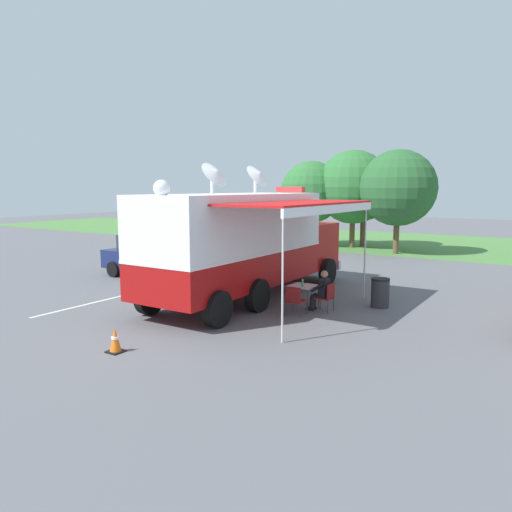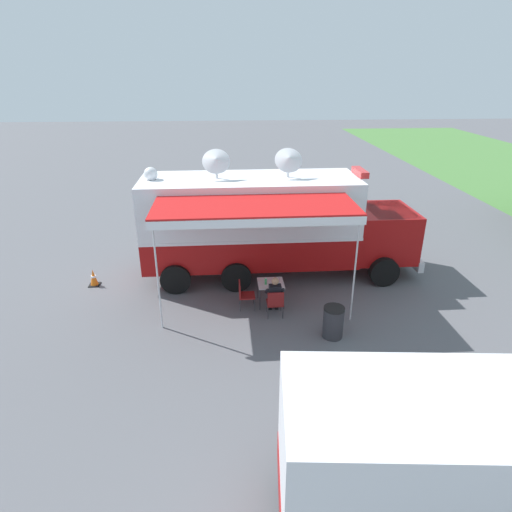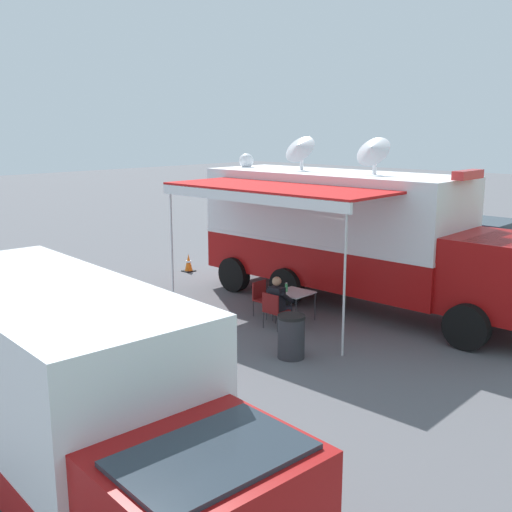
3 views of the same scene
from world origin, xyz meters
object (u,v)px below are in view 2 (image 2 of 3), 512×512
Objects in this scene: car_far_corner at (337,195)px; car_behind_truck at (283,204)px; seated_responder at (275,294)px; folding_chair_at_table at (275,302)px; command_truck at (272,222)px; folding_table at (271,284)px; support_truck at (494,471)px; folding_chair_beside_table at (244,293)px; water_bottle at (266,281)px; trash_bin at (333,322)px; traffic_cone at (94,278)px.

car_behind_truck is at bearing -63.21° from car_far_corner.
car_behind_truck is (-8.46, 1.32, 0.23)m from seated_responder.
folding_chair_at_table is at bearing -22.81° from car_far_corner.
command_truck is 2.54m from folding_table.
folding_chair_at_table is 0.70× the size of seated_responder.
folding_table is at bearing -9.95° from car_behind_truck.
folding_chair_at_table is 7.21m from support_truck.
folding_table is at bearing 103.26° from folding_chair_beside_table.
support_truck is 15.41m from car_behind_truck.
water_bottle is 0.26× the size of folding_chair_at_table.
trash_bin is (1.12, 1.47, -0.06)m from folding_chair_at_table.
car_behind_truck is at bearing 168.56° from command_truck.
water_bottle is 0.26× the size of folding_chair_beside_table.
water_bottle is 0.39× the size of traffic_cone.
traffic_cone is (-3.57, -7.40, -0.18)m from trash_bin.
car_far_corner is at bearing 166.07° from trash_bin.
car_far_corner is (-10.13, 4.26, 0.37)m from folding_chair_at_table.
folding_table is 0.93× the size of folding_chair_at_table.
car_far_corner is (-7.68, 10.19, 0.60)m from traffic_cone.
car_behind_truck is (-15.36, -1.16, -0.51)m from support_truck.
trash_bin is at bearing 54.14° from folding_chair_beside_table.
folding_chair_at_table is at bearing 56.44° from folding_chair_beside_table.
traffic_cone is (-1.74, -5.71, -0.55)m from water_bottle.
water_bottle is (2.27, -0.40, -1.11)m from command_truck.
seated_responder is 0.29× the size of car_far_corner.
command_truck is at bearing 155.63° from folding_chair_beside_table.
folding_chair_beside_table reaches higher than traffic_cone.
folding_chair_at_table is at bearing 0.55° from seated_responder.
car_far_corner reaches higher than trash_bin.
command_truck is 7.61× the size of seated_responder.
folding_chair_beside_table is 5.36m from traffic_cone.
car_behind_truck is at bearing 171.30° from folding_chair_at_table.
car_far_corner is (-9.42, 4.48, 0.05)m from water_bottle.
traffic_cone is 12.78m from car_far_corner.
folding_table is 0.65× the size of seated_responder.
command_truck reaches higher than folding_chair_beside_table.
traffic_cone is at bearing -106.92° from water_bottle.
car_far_corner reaches higher than folding_chair_beside_table.
water_bottle is at bearing -159.97° from support_truck.
support_truck reaches higher than car_far_corner.
car_behind_truck is (-8.05, 2.23, 0.37)m from folding_chair_beside_table.
seated_responder is at bearing -160.18° from support_truck.
support_truck is at bearing 42.57° from traffic_cone.
support_truck reaches higher than traffic_cone.
folding_chair_beside_table is 0.13× the size of support_truck.
car_behind_truck and car_far_corner have the same top height.
trash_bin is (1.72, 2.38, -0.06)m from folding_chair_beside_table.
seated_responder is (0.52, 0.22, -0.18)m from water_bottle.
car_behind_truck is at bearing -179.13° from trash_bin.
folding_chair_at_table is 0.21× the size of car_behind_truck.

